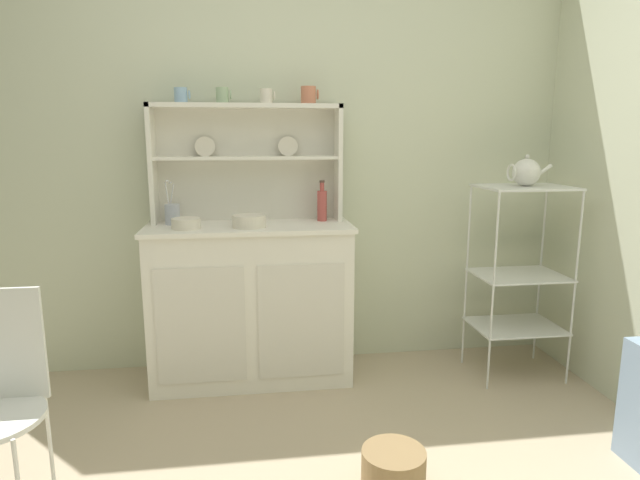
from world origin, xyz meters
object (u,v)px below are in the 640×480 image
Objects in this scene: hutch_cabinet at (251,301)px; jam_bottle at (322,204)px; porcelain_teapot at (526,172)px; hutch_shelf_unit at (247,153)px; cup_sky_0 at (181,95)px; utensil_jar at (172,214)px; floor_basket at (393,470)px; bakers_rack at (520,262)px; bowl_mixing_large at (186,223)px.

jam_bottle is (0.41, 0.09, 0.52)m from hutch_cabinet.
hutch_cabinet is 1.65m from porcelain_teapot.
cup_sky_0 reaches higher than hutch_shelf_unit.
cup_sky_0 reaches higher than hutch_cabinet.
hutch_shelf_unit reaches higher than utensil_jar.
hutch_cabinet is 0.82m from hutch_shelf_unit.
jam_bottle is (-0.11, 1.15, 0.89)m from floor_basket.
hutch_shelf_unit is (0.00, 0.16, 0.80)m from hutch_cabinet.
jam_bottle is at bearing -2.77° from cup_sky_0.
porcelain_teapot is (-0.00, 0.00, 0.49)m from bakers_rack.
bakers_rack is 2.05m from cup_sky_0.
jam_bottle is 0.96× the size of porcelain_teapot.
bowl_mixing_large is at bearing -167.19° from hutch_cabinet.
jam_bottle is 0.82m from utensil_jar.
hutch_shelf_unit is at bearing 113.07° from floor_basket.
hutch_cabinet is at bearing 174.30° from porcelain_teapot.
hutch_cabinet is at bearing -19.96° from cup_sky_0.
hutch_cabinet is 1.07× the size of hutch_shelf_unit.
bakers_rack is 4.75× the size of jam_bottle.
hutch_cabinet is 4.64× the size of porcelain_teapot.
hutch_shelf_unit is 0.53m from utensil_jar.
hutch_cabinet is 0.64m from utensil_jar.
hutch_shelf_unit is 4.14× the size of floor_basket.
floor_basket is (-0.96, -0.91, -0.58)m from bakers_rack.
utensil_jar is (-0.82, -0.01, -0.03)m from jam_bottle.
bowl_mixing_large is 0.65× the size of jam_bottle.
cup_sky_0 is at bearing 171.56° from bakers_rack.
floor_basket is (0.52, -1.23, -1.17)m from hutch_shelf_unit.
bakers_rack is 13.06× the size of cup_sky_0.
bakers_rack is 1.83m from bowl_mixing_large.
jam_bottle is at bearing 0.58° from utensil_jar.
cup_sky_0 is (-0.34, 0.12, 1.11)m from hutch_cabinet.
bakers_rack is 4.34× the size of floor_basket.
floor_basket is at bearing -50.78° from utensil_jar.
bakers_rack is at bearing -8.44° from cup_sky_0.
hutch_cabinet is 4.60× the size of utensil_jar.
jam_bottle reaches higher than floor_basket.
cup_sky_0 is 0.63m from utensil_jar.
bowl_mixing_large is at bearing 177.63° from porcelain_teapot.
utensil_jar is at bearing 173.19° from porcelain_teapot.
utensil_jar is 1.92m from porcelain_teapot.
porcelain_teapot is at bearing -6.81° from utensil_jar.
utensil_jar is at bearing -168.20° from hutch_shelf_unit.
porcelain_teapot is (1.82, -0.27, -0.40)m from cup_sky_0.
hutch_shelf_unit is 0.50m from jam_bottle.
hutch_cabinet is 1.16m from cup_sky_0.
porcelain_teapot is (1.89, -0.23, 0.22)m from utensil_jar.
bakers_rack is at bearing -5.70° from hutch_cabinet.
hutch_cabinet is 0.67m from jam_bottle.
cup_sky_0 is 1.88m from porcelain_teapot.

